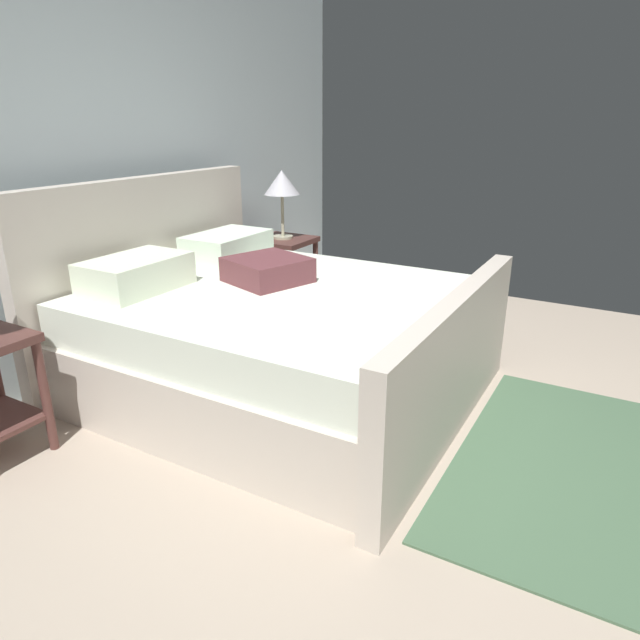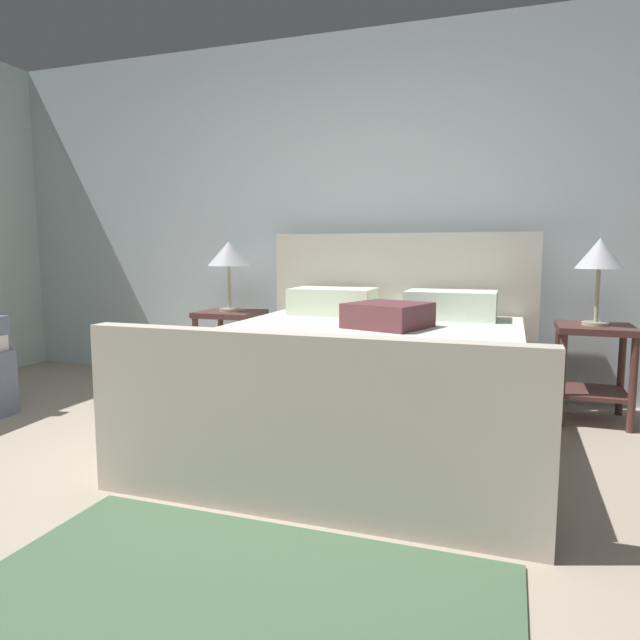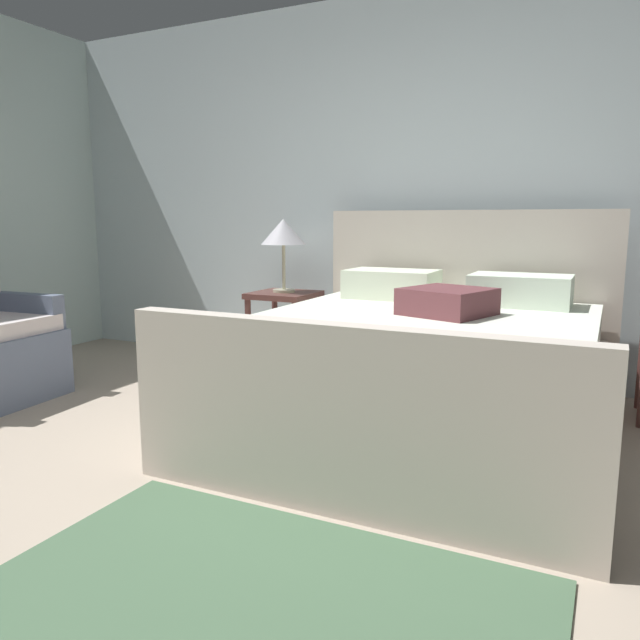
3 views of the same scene
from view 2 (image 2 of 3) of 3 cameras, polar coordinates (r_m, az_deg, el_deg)
ground_plane at (r=2.23m, az=-18.49°, el=-21.86°), size 6.01×5.32×0.02m
wall_back at (r=4.43m, az=2.91°, el=10.61°), size 6.13×0.12×2.67m
bed at (r=3.22m, az=4.74°, el=-5.66°), size 1.88×2.11×1.18m
nightstand_right at (r=3.88m, az=25.93°, el=-3.36°), size 0.44×0.44×0.60m
table_lamp_right at (r=3.82m, az=26.43°, el=5.79°), size 0.28×0.28×0.53m
nightstand_left at (r=4.35m, az=-9.03°, el=-1.68°), size 0.44×0.44×0.60m
table_lamp_left at (r=4.30m, az=-9.19°, el=6.46°), size 0.32×0.32×0.52m
area_rug at (r=1.88m, az=-9.61°, el=-26.95°), size 1.69×1.06×0.01m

